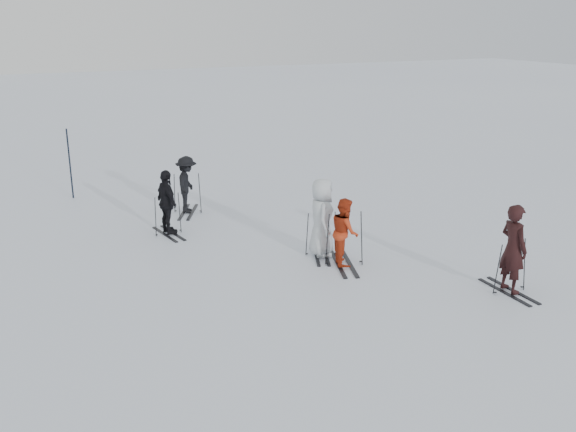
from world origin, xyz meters
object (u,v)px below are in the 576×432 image
object	(u,v)px
skier_near_dark	(513,250)
skier_uphill_far	(187,185)
skier_red	(345,233)
skier_uphill_left	(167,203)
skier_grey	(322,218)
piste_marker	(70,164)

from	to	relation	value
skier_near_dark	skier_uphill_far	world-z (taller)	skier_near_dark
skier_red	skier_uphill_far	world-z (taller)	skier_uphill_far
skier_near_dark	skier_uphill_left	world-z (taller)	skier_near_dark
skier_near_dark	skier_uphill_left	xyz separation A→B (m)	(-5.58, 6.83, -0.09)
skier_near_dark	skier_grey	bearing A→B (deg)	37.06
skier_uphill_left	skier_uphill_far	xyz separation A→B (m)	(1.06, 1.73, -0.03)
skier_grey	skier_uphill_far	bearing A→B (deg)	44.08
skier_red	skier_grey	world-z (taller)	skier_grey
skier_uphill_left	skier_near_dark	bearing A→B (deg)	-149.98
skier_grey	skier_red	bearing A→B (deg)	-142.21
skier_uphill_far	skier_grey	bearing A→B (deg)	-132.24
skier_grey	piste_marker	distance (m)	9.40
skier_near_dark	skier_uphill_far	xyz separation A→B (m)	(-4.52, 8.55, -0.12)
skier_near_dark	skier_grey	distance (m)	4.48
skier_uphill_left	piste_marker	xyz separation A→B (m)	(-1.85, 4.88, 0.26)
skier_red	piste_marker	xyz separation A→B (m)	(-5.03, 8.83, 0.33)
skier_uphill_left	piste_marker	size ratio (longest dim) A/B	0.77
skier_uphill_left	piste_marker	bearing A→B (deg)	11.53
skier_uphill_far	piste_marker	world-z (taller)	piste_marker
skier_near_dark	piste_marker	world-z (taller)	piste_marker
piste_marker	skier_grey	bearing A→B (deg)	-59.11
skier_uphill_left	piste_marker	distance (m)	5.22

